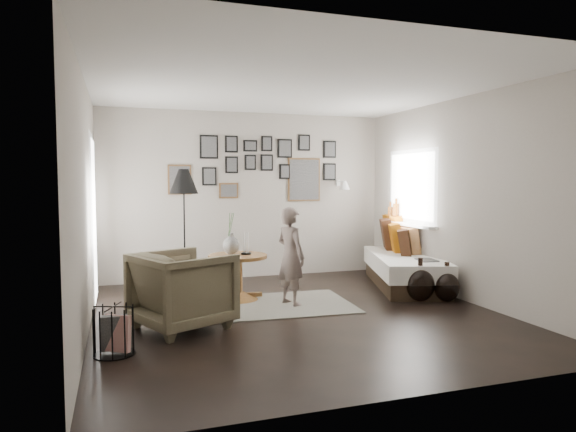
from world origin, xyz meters
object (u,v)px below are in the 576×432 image
object	(u,v)px
demijohn_small	(446,287)
pedestal_table	(238,279)
vase	(231,242)
armchair	(183,290)
child	(291,256)
magazine_basket	(114,331)
floor_lamp	(184,186)
demijohn_large	(420,285)
daybed	(401,263)

from	to	relation	value
demijohn_small	pedestal_table	bearing A→B (deg)	160.06
vase	armchair	xyz separation A→B (m)	(-0.74, -1.06, -0.35)
child	demijohn_small	bearing A→B (deg)	-125.16
armchair	magazine_basket	size ratio (longest dim) A/B	1.99
floor_lamp	magazine_basket	distance (m)	2.93
magazine_basket	child	world-z (taller)	child
magazine_basket	demijohn_large	xyz separation A→B (m)	(3.69, 0.89, 0.00)
demijohn_small	child	bearing A→B (deg)	166.52
vase	child	xyz separation A→B (m)	(0.65, -0.46, -0.15)
pedestal_table	demijohn_large	xyz separation A→B (m)	(2.19, -0.79, -0.06)
armchair	child	bearing A→B (deg)	-91.74
floor_lamp	demijohn_small	distance (m)	3.74
floor_lamp	pedestal_table	bearing A→B (deg)	-54.72
vase	daybed	bearing A→B (deg)	3.77
demijohn_small	floor_lamp	bearing A→B (deg)	150.81
armchair	pedestal_table	bearing A→B (deg)	-63.27
armchair	child	xyz separation A→B (m)	(1.39, 0.59, 0.20)
floor_lamp	daybed	bearing A→B (deg)	-11.39
daybed	pedestal_table	bearing A→B (deg)	-157.81
magazine_basket	demijohn_small	world-z (taller)	demijohn_small
magazine_basket	demijohn_small	distance (m)	4.07
floor_lamp	child	world-z (taller)	floor_lamp
pedestal_table	magazine_basket	distance (m)	2.25
demijohn_small	demijohn_large	bearing A→B (deg)	158.96
pedestal_table	armchair	distance (m)	1.33
vase	magazine_basket	bearing A→B (deg)	-129.96
armchair	magazine_basket	world-z (taller)	armchair
magazine_basket	demijohn_large	world-z (taller)	demijohn_large
magazine_basket	demijohn_large	bearing A→B (deg)	13.52
armchair	child	world-z (taller)	child
demijohn_small	armchair	bearing A→B (deg)	-177.74
vase	demijohn_large	distance (m)	2.47
pedestal_table	child	xyz separation A→B (m)	(0.57, -0.44, 0.33)
armchair	demijohn_large	distance (m)	3.03
floor_lamp	armchair	bearing A→B (deg)	-97.68
magazine_basket	child	bearing A→B (deg)	30.76
vase	demijohn_large	xyz separation A→B (m)	(2.27, -0.81, -0.54)
pedestal_table	demijohn_large	size ratio (longest dim) A/B	1.35
vase	demijohn_large	size ratio (longest dim) A/B	0.96
vase	armchair	distance (m)	1.34
armchair	demijohn_small	xyz separation A→B (m)	(3.32, 0.13, -0.21)
armchair	child	distance (m)	1.52
pedestal_table	magazine_basket	size ratio (longest dim) A/B	1.68
daybed	demijohn_large	distance (m)	1.03
pedestal_table	magazine_basket	bearing A→B (deg)	-131.85
armchair	daybed	bearing A→B (deg)	-94.63
floor_lamp	demijohn_large	xyz separation A→B (m)	(2.76, -1.60, -1.25)
daybed	child	world-z (taller)	child
armchair	demijohn_small	world-z (taller)	armchair
magazine_basket	floor_lamp	bearing A→B (deg)	69.54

